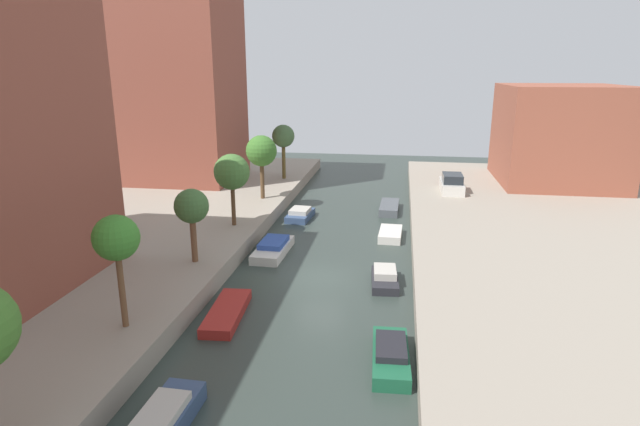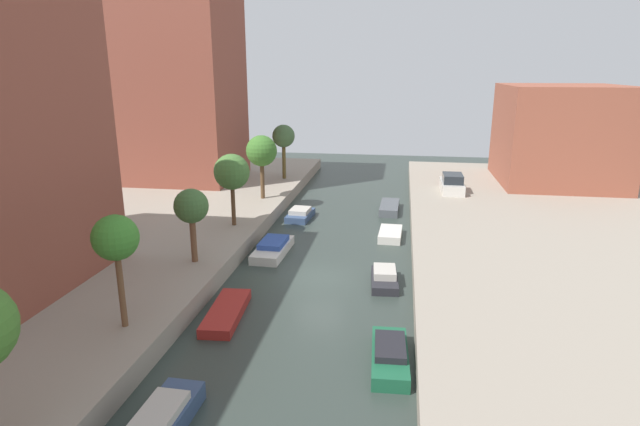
{
  "view_description": "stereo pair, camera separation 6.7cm",
  "coord_description": "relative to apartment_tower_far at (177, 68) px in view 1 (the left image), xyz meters",
  "views": [
    {
      "loc": [
        4.04,
        -26.11,
        11.19
      ],
      "look_at": [
        -1.5,
        9.37,
        1.03
      ],
      "focal_mm": 29.12,
      "sensor_mm": 36.0,
      "label": 1
    },
    {
      "loc": [
        4.11,
        -26.1,
        11.19
      ],
      "look_at": [
        -1.5,
        9.37,
        1.03
      ],
      "focal_mm": 29.12,
      "sensor_mm": 36.0,
      "label": 2
    }
  ],
  "objects": [
    {
      "name": "parked_car",
      "position": [
        24.45,
        -1.68,
        -9.47
      ],
      "size": [
        1.8,
        4.27,
        1.55
      ],
      "color": "beige",
      "rests_on": "quay_right"
    },
    {
      "name": "moored_boat_left_1",
      "position": [
        12.98,
        -32.64,
        -10.71
      ],
      "size": [
        1.45,
        3.94,
        0.93
      ],
      "color": "#33476B",
      "rests_on": "ground_plane"
    },
    {
      "name": "moored_boat_left_3",
      "position": [
        12.5,
        -16.12,
        -10.75
      ],
      "size": [
        1.84,
        4.45,
        0.85
      ],
      "color": "beige",
      "rests_on": "ground_plane"
    },
    {
      "name": "street_tree_2",
      "position": [
        9.27,
        -20.58,
        -7.08
      ],
      "size": [
        1.84,
        1.84,
        4.03
      ],
      "color": "brown",
      "rests_on": "quay_left"
    },
    {
      "name": "moored_boat_left_2",
      "position": [
        12.41,
        -24.72,
        -10.88
      ],
      "size": [
        1.74,
        4.42,
        0.47
      ],
      "color": "maroon",
      "rests_on": "ground_plane"
    },
    {
      "name": "apartment_tower_far",
      "position": [
        0.0,
        0.0,
        0.0
      ],
      "size": [
        10.0,
        9.2,
        20.22
      ],
      "primitive_type": "cube",
      "color": "brown",
      "rests_on": "quay_left"
    },
    {
      "name": "street_tree_5",
      "position": [
        9.27,
        1.36,
        -6.2
      ],
      "size": [
        2.09,
        2.09,
        5.05
      ],
      "color": "brown",
      "rests_on": "quay_left"
    },
    {
      "name": "moored_boat_right_2",
      "position": [
        19.5,
        -19.75,
        -10.77
      ],
      "size": [
        1.58,
        3.2,
        0.83
      ],
      "color": "#232328",
      "rests_on": "ground_plane"
    },
    {
      "name": "street_tree_1",
      "position": [
        9.27,
        -27.97,
        -6.39
      ],
      "size": [
        1.81,
        1.81,
        4.7
      ],
      "color": "brown",
      "rests_on": "quay_left"
    },
    {
      "name": "moored_boat_right_3",
      "position": [
        19.61,
        -11.92,
        -10.85
      ],
      "size": [
        1.58,
        3.1,
        0.53
      ],
      "color": "beige",
      "rests_on": "ground_plane"
    },
    {
      "name": "moored_boat_right_4",
      "position": [
        19.36,
        -5.11,
        -10.81
      ],
      "size": [
        1.53,
        4.13,
        0.6
      ],
      "color": "#4C5156",
      "rests_on": "ground_plane"
    },
    {
      "name": "low_block_right",
      "position": [
        34.0,
        3.69,
        -5.79
      ],
      "size": [
        10.0,
        11.03,
        8.65
      ],
      "primitive_type": "cube",
      "color": "brown",
      "rests_on": "quay_right"
    },
    {
      "name": "ground_plane",
      "position": [
        16.0,
        -19.5,
        -11.11
      ],
      "size": [
        84.0,
        84.0,
        0.0
      ],
      "primitive_type": "plane",
      "color": "#2D3833"
    },
    {
      "name": "quay_left",
      "position": [
        1.0,
        -19.5,
        -10.61
      ],
      "size": [
        20.0,
        64.0,
        1.0
      ],
      "primitive_type": "cube",
      "color": "gray",
      "rests_on": "ground_plane"
    },
    {
      "name": "street_tree_4",
      "position": [
        9.27,
        -6.4,
        -6.33
      ],
      "size": [
        2.43,
        2.43,
        5.05
      ],
      "color": "brown",
      "rests_on": "quay_left"
    },
    {
      "name": "moored_boat_left_4",
      "position": [
        12.7,
        -8.33,
        -10.77
      ],
      "size": [
        1.82,
        3.36,
        0.82
      ],
      "color": "#33476B",
      "rests_on": "ground_plane"
    },
    {
      "name": "quay_right",
      "position": [
        31.0,
        -19.5,
        -10.61
      ],
      "size": [
        20.0,
        64.0,
        1.0
      ],
      "primitive_type": "cube",
      "color": "gray",
      "rests_on": "ground_plane"
    },
    {
      "name": "moored_boat_right_1",
      "position": [
        20.0,
        -27.5,
        -10.75
      ],
      "size": [
        1.58,
        3.93,
        0.84
      ],
      "color": "#195638",
      "rests_on": "ground_plane"
    },
    {
      "name": "street_tree_3",
      "position": [
        9.27,
        -13.78,
        -6.54
      ],
      "size": [
        2.34,
        2.34,
        4.78
      ],
      "color": "brown",
      "rests_on": "quay_left"
    }
  ]
}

